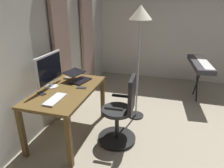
{
  "coord_description": "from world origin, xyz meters",
  "views": [
    {
      "loc": [
        2.63,
        -1.09,
        1.92
      ],
      "look_at": [
        -0.06,
        -1.87,
        0.79
      ],
      "focal_mm": 32.81,
      "sensor_mm": 36.0,
      "label": 1
    }
  ],
  "objects_px": {
    "cell_phone_by_monitor": "(42,93)",
    "cell_phone_face_up": "(82,88)",
    "laptop": "(78,78)",
    "desk": "(67,95)",
    "floor_lamp": "(140,23)",
    "office_chair": "(122,113)",
    "computer_mouse": "(66,78)",
    "computer_monitor": "(50,69)",
    "computer_keyboard": "(55,99)",
    "piano_keyboard": "(200,64)"
  },
  "relations": [
    {
      "from": "laptop",
      "to": "cell_phone_by_monitor",
      "type": "height_order",
      "value": "laptop"
    },
    {
      "from": "cell_phone_by_monitor",
      "to": "piano_keyboard",
      "type": "height_order",
      "value": "piano_keyboard"
    },
    {
      "from": "laptop",
      "to": "computer_monitor",
      "type": "bearing_deg",
      "value": -26.26
    },
    {
      "from": "office_chair",
      "to": "computer_keyboard",
      "type": "height_order",
      "value": "office_chair"
    },
    {
      "from": "computer_monitor",
      "to": "cell_phone_by_monitor",
      "type": "relative_size",
      "value": 4.27
    },
    {
      "from": "computer_mouse",
      "to": "desk",
      "type": "bearing_deg",
      "value": 28.23
    },
    {
      "from": "floor_lamp",
      "to": "computer_keyboard",
      "type": "bearing_deg",
      "value": -36.64
    },
    {
      "from": "desk",
      "to": "cell_phone_by_monitor",
      "type": "xyz_separation_m",
      "value": [
        0.23,
        -0.26,
        0.1
      ]
    },
    {
      "from": "office_chair",
      "to": "computer_mouse",
      "type": "xyz_separation_m",
      "value": [
        -0.34,
        -1.02,
        0.31
      ]
    },
    {
      "from": "desk",
      "to": "floor_lamp",
      "type": "relative_size",
      "value": 0.71
    },
    {
      "from": "computer_monitor",
      "to": "computer_mouse",
      "type": "bearing_deg",
      "value": 173.01
    },
    {
      "from": "computer_monitor",
      "to": "computer_mouse",
      "type": "relative_size",
      "value": 6.14
    },
    {
      "from": "computer_keyboard",
      "to": "cell_phone_by_monitor",
      "type": "xyz_separation_m",
      "value": [
        -0.13,
        -0.29,
        -0.01
      ]
    },
    {
      "from": "office_chair",
      "to": "computer_mouse",
      "type": "distance_m",
      "value": 1.12
    },
    {
      "from": "desk",
      "to": "office_chair",
      "type": "relative_size",
      "value": 1.32
    },
    {
      "from": "desk",
      "to": "cell_phone_face_up",
      "type": "relative_size",
      "value": 9.25
    },
    {
      "from": "piano_keyboard",
      "to": "office_chair",
      "type": "bearing_deg",
      "value": -37.88
    },
    {
      "from": "piano_keyboard",
      "to": "floor_lamp",
      "type": "relative_size",
      "value": 0.65
    },
    {
      "from": "computer_monitor",
      "to": "office_chair",
      "type": "bearing_deg",
      "value": 91.2
    },
    {
      "from": "desk",
      "to": "cell_phone_by_monitor",
      "type": "relative_size",
      "value": 9.25
    },
    {
      "from": "piano_keyboard",
      "to": "floor_lamp",
      "type": "distance_m",
      "value": 1.77
    },
    {
      "from": "computer_mouse",
      "to": "computer_monitor",
      "type": "bearing_deg",
      "value": -6.99
    },
    {
      "from": "computer_mouse",
      "to": "floor_lamp",
      "type": "xyz_separation_m",
      "value": [
        -0.41,
        1.11,
        0.85
      ]
    },
    {
      "from": "desk",
      "to": "cell_phone_by_monitor",
      "type": "bearing_deg",
      "value": -48.38
    },
    {
      "from": "computer_mouse",
      "to": "floor_lamp",
      "type": "bearing_deg",
      "value": 110.48
    },
    {
      "from": "computer_monitor",
      "to": "laptop",
      "type": "distance_m",
      "value": 0.49
    },
    {
      "from": "cell_phone_face_up",
      "to": "desk",
      "type": "bearing_deg",
      "value": -70.96
    },
    {
      "from": "office_chair",
      "to": "floor_lamp",
      "type": "height_order",
      "value": "floor_lamp"
    },
    {
      "from": "office_chair",
      "to": "computer_monitor",
      "type": "relative_size",
      "value": 1.64
    },
    {
      "from": "laptop",
      "to": "floor_lamp",
      "type": "xyz_separation_m",
      "value": [
        -0.44,
        0.88,
        0.81
      ]
    },
    {
      "from": "computer_monitor",
      "to": "cell_phone_face_up",
      "type": "distance_m",
      "value": 0.53
    },
    {
      "from": "computer_monitor",
      "to": "cell_phone_by_monitor",
      "type": "distance_m",
      "value": 0.37
    },
    {
      "from": "computer_keyboard",
      "to": "computer_mouse",
      "type": "height_order",
      "value": "computer_mouse"
    },
    {
      "from": "desk",
      "to": "laptop",
      "type": "bearing_deg",
      "value": 177.12
    },
    {
      "from": "piano_keyboard",
      "to": "laptop",
      "type": "bearing_deg",
      "value": -57.5
    },
    {
      "from": "computer_monitor",
      "to": "piano_keyboard",
      "type": "bearing_deg",
      "value": 129.97
    },
    {
      "from": "cell_phone_by_monitor",
      "to": "floor_lamp",
      "type": "xyz_separation_m",
      "value": [
        -1.03,
        1.15,
        0.86
      ]
    },
    {
      "from": "desk",
      "to": "cell_phone_face_up",
      "type": "height_order",
      "value": "cell_phone_face_up"
    },
    {
      "from": "computer_monitor",
      "to": "piano_keyboard",
      "type": "height_order",
      "value": "computer_monitor"
    },
    {
      "from": "cell_phone_by_monitor",
      "to": "floor_lamp",
      "type": "relative_size",
      "value": 0.08
    },
    {
      "from": "desk",
      "to": "cell_phone_by_monitor",
      "type": "height_order",
      "value": "cell_phone_by_monitor"
    },
    {
      "from": "laptop",
      "to": "cell_phone_by_monitor",
      "type": "xyz_separation_m",
      "value": [
        0.59,
        -0.27,
        -0.05
      ]
    },
    {
      "from": "floor_lamp",
      "to": "computer_monitor",
      "type": "bearing_deg",
      "value": -55.96
    },
    {
      "from": "desk",
      "to": "laptop",
      "type": "distance_m",
      "value": 0.4
    },
    {
      "from": "laptop",
      "to": "floor_lamp",
      "type": "distance_m",
      "value": 1.27
    },
    {
      "from": "cell_phone_face_up",
      "to": "floor_lamp",
      "type": "xyz_separation_m",
      "value": [
        -0.7,
        0.7,
        0.86
      ]
    },
    {
      "from": "cell_phone_by_monitor",
      "to": "cell_phone_face_up",
      "type": "relative_size",
      "value": 1.0
    },
    {
      "from": "office_chair",
      "to": "desk",
      "type": "bearing_deg",
      "value": 91.16
    },
    {
      "from": "computer_mouse",
      "to": "cell_phone_by_monitor",
      "type": "xyz_separation_m",
      "value": [
        0.62,
        -0.05,
        -0.01
      ]
    },
    {
      "from": "cell_phone_face_up",
      "to": "floor_lamp",
      "type": "bearing_deg",
      "value": 125.17
    }
  ]
}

